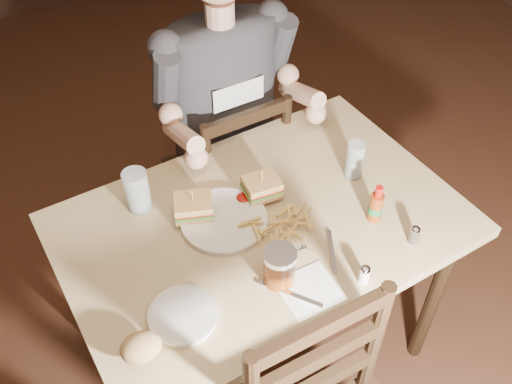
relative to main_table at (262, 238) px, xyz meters
name	(u,v)px	position (x,y,z in m)	size (l,w,h in m)	color
room_shell	(272,102)	(-0.09, -0.24, 0.71)	(7.00, 7.00, 7.00)	black
main_table	(262,238)	(0.00, 0.00, 0.00)	(1.31, 0.97, 0.77)	tan
chair_far	(226,173)	(0.09, 0.58, -0.25)	(0.41, 0.44, 0.88)	black
diner	(228,79)	(0.10, 0.53, 0.24)	(0.55, 0.43, 0.96)	#323237
dinner_plate	(224,221)	(-0.11, 0.04, 0.09)	(0.26, 0.26, 0.01)	white
sandwich_left	(193,203)	(-0.19, 0.10, 0.15)	(0.11, 0.09, 0.10)	tan
sandwich_right	(262,183)	(0.04, 0.10, 0.14)	(0.11, 0.09, 0.10)	tan
fries_pile	(280,224)	(0.03, -0.06, 0.11)	(0.24, 0.17, 0.04)	#E5BF62
ketchup_dollop	(243,198)	(-0.02, 0.10, 0.10)	(0.05, 0.05, 0.01)	maroon
glass_left	(137,190)	(-0.33, 0.21, 0.15)	(0.08, 0.08, 0.14)	silver
glass_right	(355,160)	(0.36, 0.07, 0.15)	(0.06, 0.06, 0.13)	silver
hot_sauce	(376,203)	(0.32, -0.12, 0.15)	(0.04, 0.04, 0.13)	#80350E
salt_shaker	(364,274)	(0.17, -0.31, 0.11)	(0.03, 0.03, 0.06)	white
pepper_shaker	(414,235)	(0.38, -0.24, 0.11)	(0.03, 0.03, 0.06)	#38332D
syrup_dispenser	(279,267)	(-0.04, -0.22, 0.14)	(0.09, 0.09, 0.12)	#80350E
napkin	(309,290)	(0.02, -0.28, 0.08)	(0.16, 0.14, 0.00)	white
knife	(289,294)	(-0.04, -0.28, 0.09)	(0.01, 0.19, 0.00)	silver
fork	(332,251)	(0.14, -0.19, 0.09)	(0.01, 0.16, 0.00)	silver
side_plate	(183,316)	(-0.33, -0.23, 0.09)	(0.18, 0.18, 0.01)	white
bread_roll	(141,347)	(-0.45, -0.30, 0.13)	(0.10, 0.09, 0.06)	tan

